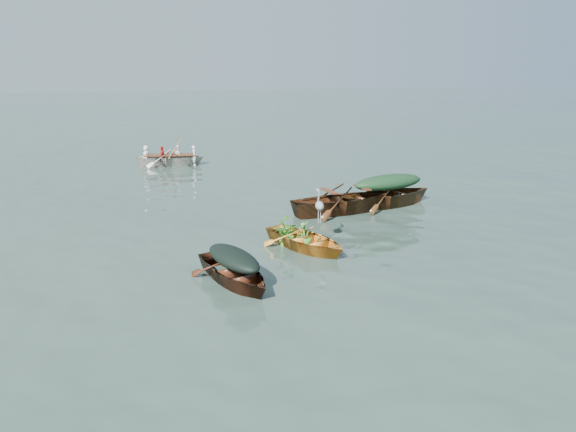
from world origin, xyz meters
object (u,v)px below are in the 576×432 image
Objects in this scene: heron at (320,211)px; rowed_boat at (171,166)px; open_wooden_boat at (345,212)px; yellow_dinghy at (306,249)px; green_tarp_boat at (387,206)px; dark_covered_boat at (234,283)px.

rowed_boat is at bearing 77.41° from heron.
open_wooden_boat is 10.76m from rowed_boat.
yellow_dinghy is at bearing -159.45° from rowed_boat.
green_tarp_boat is 5.17× the size of heron.
open_wooden_boat reaches higher than dark_covered_boat.
heron is (0.45, 0.32, 0.91)m from yellow_dinghy.
dark_covered_boat is 3.50m from heron.
green_tarp_boat is at bearing -87.03° from open_wooden_boat.
green_tarp_boat is (3.72, 3.64, 0.00)m from yellow_dinghy.
open_wooden_boat is (-1.62, -0.43, 0.00)m from green_tarp_boat.
heron reaches higher than yellow_dinghy.
dark_covered_boat is at bearing -167.90° from yellow_dinghy.
yellow_dinghy is at bearing 119.64° from green_tarp_boat.
open_wooden_boat is 5.51× the size of heron.
yellow_dinghy is 0.78× the size of rowed_boat.
rowed_boat is at bearing 72.76° from dark_covered_boat.
heron is (2.55, 2.22, 0.91)m from dark_covered_boat.
rowed_boat is at bearing 75.08° from yellow_dinghy.
heron reaches higher than dark_covered_boat.
green_tarp_boat is at bearing 14.41° from yellow_dinghy.
green_tarp_boat reaches higher than rowed_boat.
green_tarp_boat is 4.75m from heron.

